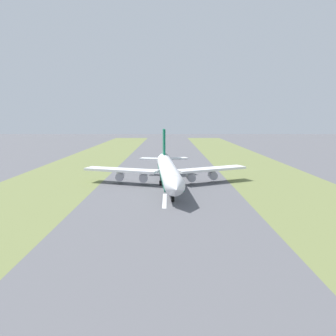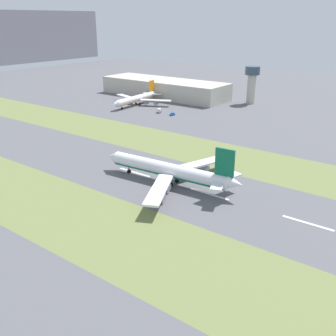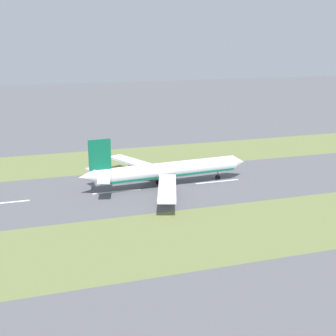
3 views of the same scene
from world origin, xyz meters
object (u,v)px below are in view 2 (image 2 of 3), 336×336
(terminal_building, at_px, (164,88))
(apron_car, at_px, (172,114))
(airplane_main_jet, at_px, (172,171))
(airplane_parked_apron, at_px, (137,99))
(control_tower, at_px, (252,81))
(service_truck, at_px, (159,110))

(terminal_building, bearing_deg, apron_car, -138.03)
(airplane_main_jet, xyz_separation_m, airplane_parked_apron, (115.38, 120.19, -0.84))
(control_tower, height_order, apron_car, control_tower)
(airplane_main_jet, height_order, apron_car, airplane_main_jet)
(control_tower, xyz_separation_m, service_truck, (-72.36, 39.64, -16.92))
(terminal_building, relative_size, service_truck, 19.05)
(terminal_building, height_order, control_tower, control_tower)
(control_tower, bearing_deg, airplane_parked_apron, 130.74)
(control_tower, xyz_separation_m, apron_car, (-74.18, 26.17, -17.58))
(terminal_building, distance_m, service_truck, 66.07)
(control_tower, distance_m, apron_car, 80.60)
(apron_car, bearing_deg, terminal_building, 41.97)
(airplane_main_jet, bearing_deg, service_truck, 40.33)
(terminal_building, distance_m, airplane_parked_apron, 43.77)
(control_tower, bearing_deg, airplane_main_jet, -164.51)
(airplane_main_jet, xyz_separation_m, service_truck, (104.37, 88.60, -4.36))
(control_tower, bearing_deg, terminal_building, 103.19)
(control_tower, distance_m, service_truck, 84.22)
(apron_car, bearing_deg, airplane_parked_apron, 74.10)
(service_truck, bearing_deg, apron_car, -97.68)
(airplane_main_jet, relative_size, terminal_building, 0.56)
(airplane_main_jet, relative_size, apron_car, 15.07)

